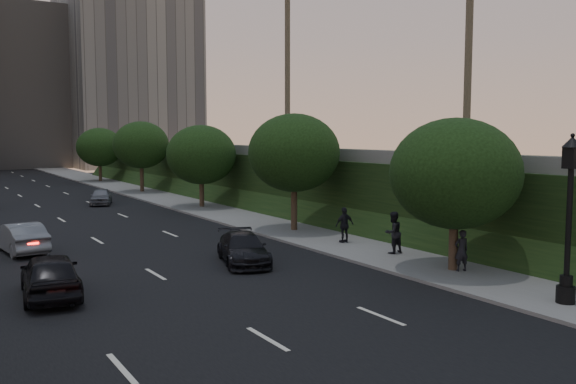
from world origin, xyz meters
TOP-DOWN VIEW (x-y plane):
  - road_surface at (0.00, 30.00)m, footprint 16.00×140.00m
  - sidewalk_right at (10.25, 30.00)m, footprint 4.50×140.00m
  - embankment at (22.00, 28.00)m, footprint 18.00×90.00m
  - parapet_wall at (13.50, 28.00)m, footprint 0.35×90.00m
  - office_block_mid at (6.00, 102.00)m, footprint 22.00×18.00m
  - office_block_right at (24.00, 96.00)m, footprint 20.00×22.00m
  - tree_right_a at (10.30, 8.00)m, footprint 5.20×5.20m
  - tree_right_b at (10.30, 20.00)m, footprint 5.20×5.20m
  - tree_right_c at (10.30, 33.00)m, footprint 5.20×5.20m
  - tree_right_d at (10.30, 47.00)m, footprint 5.20×5.20m
  - tree_right_e at (10.30, 62.00)m, footprint 5.20×5.20m
  - street_lamp at (9.76, 2.65)m, footprint 0.64×0.64m
  - sedan_near_left at (-4.18, 12.62)m, footprint 2.36×4.78m
  - sedan_mid_left at (-3.87, 21.65)m, footprint 2.02×4.54m
  - sedan_near_right at (3.95, 14.03)m, footprint 3.05×4.83m
  - sedan_far_right at (4.46, 39.31)m, footprint 2.71×4.11m
  - pedestrian_a at (10.39, 7.64)m, footprint 0.68×0.53m
  - pedestrian_b at (10.50, 11.83)m, footprint 0.99×0.80m
  - pedestrian_c at (10.27, 15.20)m, footprint 1.06×0.47m

SIDE VIEW (x-z plane):
  - road_surface at x=0.00m, z-range 0.00..0.02m
  - sidewalk_right at x=10.25m, z-range 0.00..0.15m
  - sedan_far_right at x=4.46m, z-range 0.00..1.30m
  - sedan_near_right at x=3.95m, z-range 0.00..1.30m
  - sedan_mid_left at x=-3.87m, z-range 0.00..1.45m
  - sedan_near_left at x=-4.18m, z-range 0.00..1.57m
  - pedestrian_a at x=10.39m, z-range 0.15..1.80m
  - pedestrian_c at x=10.27m, z-range 0.15..1.93m
  - pedestrian_b at x=10.50m, z-range 0.15..2.07m
  - embankment at x=22.00m, z-range 0.00..4.00m
  - street_lamp at x=9.76m, z-range -0.18..5.44m
  - tree_right_a at x=10.30m, z-range 0.90..7.14m
  - tree_right_c at x=10.30m, z-range 0.90..7.14m
  - tree_right_e at x=10.30m, z-range 0.90..7.14m
  - parapet_wall at x=13.50m, z-range 4.00..4.70m
  - tree_right_b at x=10.30m, z-range 1.15..7.88m
  - tree_right_d at x=10.30m, z-range 1.15..7.88m
  - office_block_mid at x=6.00m, z-range 0.00..26.00m
  - office_block_right at x=24.00m, z-range 0.00..36.00m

